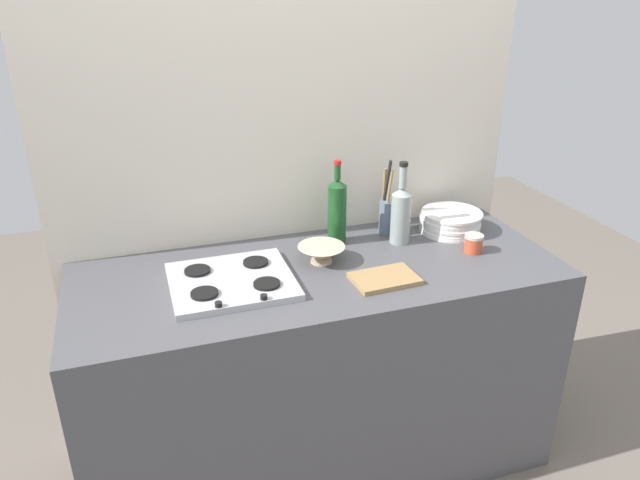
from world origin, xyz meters
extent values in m
plane|color=#6B6056|center=(0.00, 0.00, 0.00)|extent=(6.00, 6.00, 0.00)
cube|color=#4C4C51|center=(0.00, 0.00, 0.45)|extent=(1.80, 0.70, 0.90)
cube|color=beige|center=(0.00, 0.38, 1.23)|extent=(1.90, 0.06, 2.45)
cube|color=#B2B2B7|center=(-0.33, -0.01, 0.91)|extent=(0.42, 0.38, 0.02)
cylinder|color=black|center=(-0.44, -0.10, 0.93)|extent=(0.09, 0.09, 0.01)
cylinder|color=black|center=(-0.22, -0.10, 0.93)|extent=(0.09, 0.09, 0.01)
cylinder|color=black|center=(-0.44, 0.08, 0.93)|extent=(0.09, 0.09, 0.01)
cylinder|color=black|center=(-0.22, 0.08, 0.93)|extent=(0.09, 0.09, 0.01)
cylinder|color=black|center=(-0.40, -0.19, 0.93)|extent=(0.02, 0.02, 0.02)
cylinder|color=black|center=(-0.26, -0.19, 0.93)|extent=(0.02, 0.02, 0.02)
cylinder|color=white|center=(0.63, 0.17, 0.91)|extent=(0.25, 0.25, 0.01)
cylinder|color=white|center=(0.63, 0.17, 0.92)|extent=(0.25, 0.25, 0.01)
cylinder|color=white|center=(0.63, 0.17, 0.93)|extent=(0.25, 0.25, 0.01)
cylinder|color=white|center=(0.63, 0.17, 0.94)|extent=(0.25, 0.25, 0.01)
cylinder|color=white|center=(0.63, 0.17, 0.95)|extent=(0.25, 0.25, 0.01)
cylinder|color=white|center=(0.63, 0.17, 0.96)|extent=(0.25, 0.25, 0.01)
cylinder|color=white|center=(0.63, 0.17, 0.97)|extent=(0.25, 0.25, 0.01)
cylinder|color=white|center=(0.63, 0.17, 0.98)|extent=(0.25, 0.25, 0.01)
cylinder|color=#19471E|center=(0.14, 0.21, 1.02)|extent=(0.07, 0.07, 0.24)
cone|color=#19471E|center=(0.14, 0.21, 1.15)|extent=(0.07, 0.07, 0.03)
cylinder|color=#19471E|center=(0.14, 0.21, 1.20)|extent=(0.03, 0.03, 0.06)
cylinder|color=#B21E1E|center=(0.14, 0.21, 1.24)|extent=(0.03, 0.03, 0.02)
cylinder|color=gray|center=(0.38, 0.13, 1.00)|extent=(0.08, 0.08, 0.20)
cone|color=gray|center=(0.38, 0.13, 1.12)|extent=(0.08, 0.08, 0.03)
cylinder|color=gray|center=(0.38, 0.13, 1.18)|extent=(0.03, 0.03, 0.09)
cylinder|color=black|center=(0.38, 0.13, 1.23)|extent=(0.03, 0.03, 0.02)
cylinder|color=beige|center=(0.02, 0.06, 0.91)|extent=(0.08, 0.08, 0.01)
cone|color=beige|center=(0.02, 0.06, 0.94)|extent=(0.18, 0.18, 0.06)
cylinder|color=slate|center=(0.38, 0.23, 0.97)|extent=(0.08, 0.08, 0.14)
cylinder|color=#997247|center=(0.36, 0.25, 1.07)|extent=(0.02, 0.03, 0.22)
cylinder|color=#262626|center=(0.36, 0.24, 1.09)|extent=(0.03, 0.06, 0.26)
cylinder|color=#997247|center=(0.37, 0.22, 1.07)|extent=(0.03, 0.01, 0.22)
cylinder|color=#C64C2D|center=(0.61, -0.04, 0.93)|extent=(0.07, 0.07, 0.06)
cylinder|color=beige|center=(0.61, -0.04, 0.97)|extent=(0.07, 0.07, 0.01)
cube|color=#9E7A4C|center=(0.19, -0.15, 0.91)|extent=(0.24, 0.17, 0.02)
camera|label=1|loc=(-0.61, -1.86, 1.91)|focal=33.63mm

